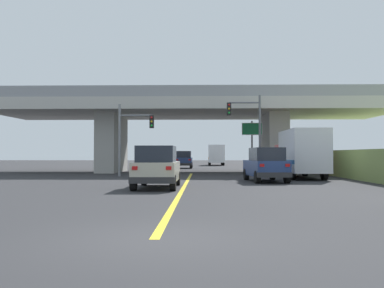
# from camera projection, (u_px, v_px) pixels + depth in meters

# --- Properties ---
(ground) EXTENTS (160.00, 160.00, 0.00)m
(ground) POSITION_uv_depth(u_px,v_px,m) (192.00, 172.00, 38.77)
(ground) COLOR #2B2B2D
(overpass_bridge) EXTENTS (35.58, 10.84, 7.17)m
(overpass_bridge) POSITION_uv_depth(u_px,v_px,m) (192.00, 117.00, 38.90)
(overpass_bridge) COLOR #B7B5AD
(overpass_bridge) RESTS_ON ground
(lane_divider_stripe) EXTENTS (0.20, 27.72, 0.01)m
(lane_divider_stripe) POSITION_uv_depth(u_px,v_px,m) (185.00, 186.00, 21.84)
(lane_divider_stripe) COLOR yellow
(lane_divider_stripe) RESTS_ON ground
(suv_lead) EXTENTS (2.01, 4.57, 2.02)m
(suv_lead) POSITION_uv_depth(u_px,v_px,m) (157.00, 167.00, 20.30)
(suv_lead) COLOR #B7B29E
(suv_lead) RESTS_ON ground
(suv_crossing) EXTENTS (2.29, 4.56, 2.02)m
(suv_crossing) POSITION_uv_depth(u_px,v_px,m) (266.00, 165.00, 25.04)
(suv_crossing) COLOR navy
(suv_crossing) RESTS_ON ground
(box_truck) EXTENTS (2.33, 7.40, 3.25)m
(box_truck) POSITION_uv_depth(u_px,v_px,m) (301.00, 153.00, 28.81)
(box_truck) COLOR red
(box_truck) RESTS_ON ground
(sedan_oncoming) EXTENTS (1.94, 4.31, 2.02)m
(sedan_oncoming) POSITION_uv_depth(u_px,v_px,m) (184.00, 160.00, 49.68)
(sedan_oncoming) COLOR navy
(sedan_oncoming) RESTS_ON ground
(traffic_signal_nearside) EXTENTS (2.58, 0.36, 6.12)m
(traffic_signal_nearside) POSITION_uv_depth(u_px,v_px,m) (249.00, 124.00, 31.85)
(traffic_signal_nearside) COLOR #56595E
(traffic_signal_nearside) RESTS_ON ground
(traffic_signal_farside) EXTENTS (2.66, 0.36, 5.39)m
(traffic_signal_farside) POSITION_uv_depth(u_px,v_px,m) (131.00, 132.00, 31.44)
(traffic_signal_farside) COLOR slate
(traffic_signal_farside) RESTS_ON ground
(highway_sign) EXTENTS (1.74, 0.17, 4.49)m
(highway_sign) POSITION_uv_depth(u_px,v_px,m) (252.00, 134.00, 36.07)
(highway_sign) COLOR #56595E
(highway_sign) RESTS_ON ground
(semi_truck_distant) EXTENTS (2.33, 6.48, 3.03)m
(semi_truck_distant) POSITION_uv_depth(u_px,v_px,m) (216.00, 155.00, 63.37)
(semi_truck_distant) COLOR red
(semi_truck_distant) RESTS_ON ground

